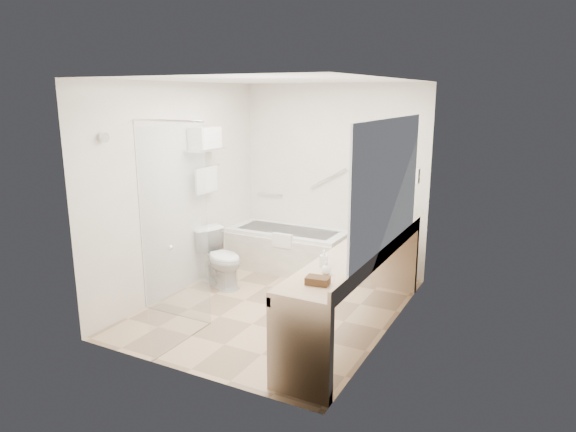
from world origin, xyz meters
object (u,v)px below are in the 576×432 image
at_px(vanity_counter, 358,272).
at_px(water_bottle_left, 363,228).
at_px(amenity_basket, 318,281).
at_px(toilet, 220,258).
at_px(bathtub, 288,249).

relative_size(vanity_counter, water_bottle_left, 12.24).
distance_m(amenity_basket, water_bottle_left, 1.53).
bearing_deg(toilet, bathtub, -2.79).
bearing_deg(vanity_counter, bathtub, 137.65).
bearing_deg(bathtub, amenity_basket, -57.31).
distance_m(vanity_counter, toilet, 2.04).
height_order(toilet, amenity_basket, amenity_basket).
bearing_deg(amenity_basket, vanity_counter, 90.60).
bearing_deg(vanity_counter, water_bottle_left, 106.01).
xyz_separation_m(amenity_basket, water_bottle_left, (-0.16, 1.52, 0.07)).
bearing_deg(bathtub, toilet, -115.28).
xyz_separation_m(vanity_counter, water_bottle_left, (-0.15, 0.52, 0.31)).
bearing_deg(amenity_basket, toilet, 144.09).
relative_size(toilet, water_bottle_left, 3.24).
height_order(bathtub, water_bottle_left, water_bottle_left).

